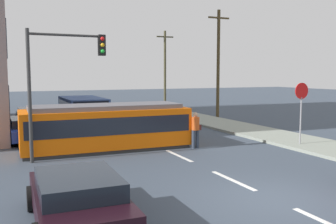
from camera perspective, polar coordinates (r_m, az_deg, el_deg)
name	(u,v)px	position (r m, az deg, el deg)	size (l,w,h in m)	color
ground_plane	(145,141)	(19.48, -3.52, -4.34)	(120.00, 120.00, 0.00)	#3B4553
sidewalk_curb_right	(302,142)	(19.75, 19.74, -4.33)	(3.20, 36.00, 0.14)	gray
lane_stripe_1	(233,180)	(12.51, 9.83, -10.19)	(0.16, 2.40, 0.01)	silver
lane_stripe_2	(179,156)	(15.87, 1.65, -6.66)	(0.16, 2.40, 0.01)	silver
lane_stripe_3	(119,128)	(23.86, -7.52, -2.49)	(0.16, 2.40, 0.01)	silver
lane_stripe_4	(96,118)	(29.61, -10.89, -0.92)	(0.16, 2.40, 0.01)	silver
streetcar_tram	(106,126)	(17.36, -9.35, -2.12)	(7.51, 2.72, 2.05)	#F06108
city_bus	(83,109)	(26.56, -12.80, 0.49)	(2.58, 5.19, 1.80)	#324C86
pedestrian_crossing	(196,128)	(17.38, 4.22, -2.44)	(0.51, 0.36, 1.67)	#2E3849
parked_sedan_near	(78,198)	(9.02, -13.56, -12.53)	(2.18, 4.26, 1.19)	black
parked_sedan_mid	(29,128)	(20.81, -20.36, -2.30)	(2.15, 4.59, 1.19)	#1C3497
parked_sedan_far	(32,116)	(26.38, -19.92, -0.63)	(2.03, 4.55, 1.19)	black
stop_sign	(301,100)	(18.63, 19.59, 1.67)	(0.76, 0.07, 2.88)	gray
traffic_light_mast	(61,69)	(15.36, -15.96, 6.26)	(3.05, 0.33, 5.14)	#333333
utility_pole_mid	(218,62)	(29.37, 7.63, 7.50)	(1.80, 0.24, 8.27)	#4D3E23
utility_pole_far	(165,68)	(38.32, -0.47, 6.75)	(1.80, 0.24, 7.73)	#4C472E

